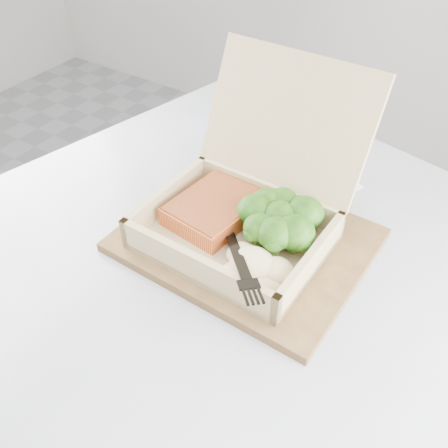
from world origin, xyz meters
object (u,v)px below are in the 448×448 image
Objects in this scene: cafe_table at (230,319)px; serving_tray at (246,240)px; paper_cup at (242,94)px; takeout_container at (252,195)px.

cafe_table is 2.78× the size of serving_tray.
paper_cup is at bearing 119.34° from cafe_table.
serving_tray is 0.07m from takeout_container.
paper_cup is (-0.19, 0.29, 0.05)m from serving_tray.
takeout_container is 0.32m from paper_cup.
cafe_table is 8.93× the size of paper_cup.
serving_tray is 0.35m from paper_cup.
serving_tray is at bearing -56.93° from paper_cup.
serving_tray is at bearing 9.64° from cafe_table.
cafe_table is 0.19m from serving_tray.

